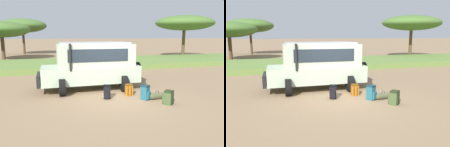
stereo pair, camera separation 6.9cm
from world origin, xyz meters
The scene contains 11 objects.
ground_plane centered at (0.00, 0.00, 0.00)m, with size 320.00×320.00×0.00m, color #8C7051.
grass_bank centered at (0.00, 10.90, 0.22)m, with size 120.00×7.00×0.44m.
safari_vehicle centered at (-0.65, 2.26, 1.29)m, with size 5.36×2.78×2.44m.
backpack_beside_front_wheel centered at (1.16, -0.32, 0.31)m, with size 0.44×0.47×0.64m.
backpack_cluster_center centered at (-0.41, 0.29, 0.30)m, with size 0.36×0.40×0.62m.
backpack_near_rear_wheel centered at (0.72, 0.55, 0.26)m, with size 0.37×0.41×0.53m.
backpack_outermost centered at (1.78, -1.19, 0.28)m, with size 0.50×0.50×0.57m.
duffel_bag_low_black_case centered at (1.70, -0.40, 0.14)m, with size 0.77×0.30×0.38m.
acacia_tree_left_mid centered at (-7.49, 17.96, 3.40)m, with size 6.07×5.83×4.30m.
acacia_tree_centre_back centered at (-5.97, 25.38, 4.10)m, with size 6.62×5.96×5.09m.
acacia_tree_right_mid centered at (13.11, 14.35, 4.20)m, with size 7.06×6.37×5.10m.
Camera 2 is at (-2.84, -8.78, 2.80)m, focal length 35.00 mm.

